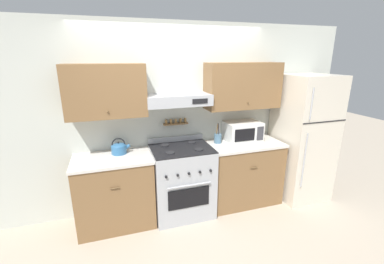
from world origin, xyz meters
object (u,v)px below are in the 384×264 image
(stove_range, at_px, (182,181))
(utensil_crock, at_px, (218,138))
(refrigerator, at_px, (302,138))
(microwave, at_px, (242,131))
(tea_kettle, at_px, (119,148))

(stove_range, height_order, utensil_crock, utensil_crock)
(refrigerator, bearing_deg, microwave, 166.50)
(stove_range, xyz_separation_m, microwave, (0.97, 0.16, 0.58))
(stove_range, relative_size, utensil_crock, 3.61)
(microwave, bearing_deg, tea_kettle, -179.41)
(utensil_crock, bearing_deg, microwave, 2.61)
(tea_kettle, xyz_separation_m, utensil_crock, (1.36, 0.00, 0.00))
(refrigerator, bearing_deg, tea_kettle, 175.69)
(tea_kettle, xyz_separation_m, microwave, (1.75, 0.02, 0.06))
(utensil_crock, bearing_deg, stove_range, -166.04)
(stove_range, relative_size, tea_kettle, 4.27)
(stove_range, height_order, tea_kettle, tea_kettle)
(tea_kettle, height_order, microwave, microwave)
(stove_range, bearing_deg, refrigerator, -1.74)
(stove_range, distance_m, utensil_crock, 0.78)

